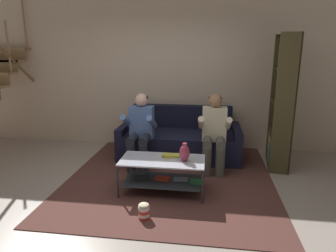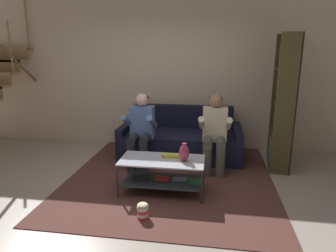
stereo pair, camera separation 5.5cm
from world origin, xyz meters
name	(u,v)px [view 2 (the right image)]	position (x,y,z in m)	size (l,w,h in m)	color
ground	(137,204)	(0.00, 0.00, 0.00)	(16.80, 16.80, 0.00)	#A79B90
back_partition	(167,72)	(0.00, 2.46, 1.45)	(8.40, 0.12, 2.90)	beige
couch	(181,140)	(0.35, 1.84, 0.29)	(2.10, 0.96, 0.87)	black
person_seated_left	(141,127)	(-0.24, 1.27, 0.66)	(0.50, 0.58, 1.19)	#232731
person_seated_right	(215,130)	(0.94, 1.28, 0.66)	(0.50, 0.58, 1.21)	#504D46
coffee_table	(163,171)	(0.26, 0.39, 0.30)	(1.11, 0.55, 0.47)	#B7BAC9
area_rug	(172,174)	(0.30, 0.99, 0.01)	(3.00, 3.40, 0.01)	brown
vase	(184,153)	(0.55, 0.38, 0.58)	(0.13, 0.13, 0.24)	maroon
book_stack	(171,155)	(0.35, 0.51, 0.48)	(0.23, 0.16, 0.03)	gold
bookshelf	(284,116)	(2.04, 1.71, 0.83)	(0.40, 0.91, 2.12)	#433A21
popcorn_tub	(143,211)	(0.15, -0.30, 0.10)	(0.13, 0.13, 0.20)	red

